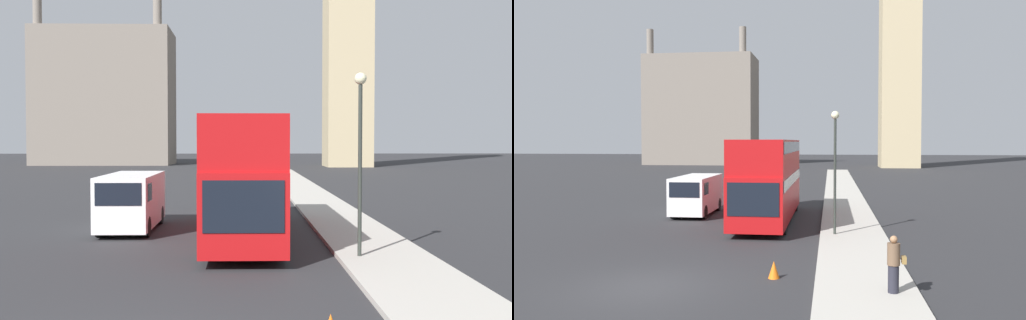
{
  "view_description": "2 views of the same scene",
  "coord_description": "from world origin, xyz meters",
  "views": [
    {
      "loc": [
        2.14,
        -8.7,
        3.64
      ],
      "look_at": [
        2.59,
        11.5,
        2.95
      ],
      "focal_mm": 40.0,
      "sensor_mm": 36.0,
      "label": 1
    },
    {
      "loc": [
        5.45,
        -14.14,
        4.31
      ],
      "look_at": [
        1.31,
        19.85,
        3.04
      ],
      "focal_mm": 35.0,
      "sensor_mm": 36.0,
      "label": 2
    }
  ],
  "objects": [
    {
      "name": "building_block_distant",
      "position": [
        -18.81,
        78.73,
        10.19
      ],
      "size": [
        20.21,
        10.47,
        24.75
      ],
      "color": "slate",
      "rests_on": "ground_plane"
    },
    {
      "name": "street_lamp",
      "position": [
        5.65,
        8.34,
        3.8
      ],
      "size": [
        0.36,
        0.36,
        5.52
      ],
      "color": "#2D332D",
      "rests_on": "sidewalk_strip"
    },
    {
      "name": "red_double_decker_bus",
      "position": [
        2.14,
        12.6,
        2.46
      ],
      "size": [
        2.63,
        11.28,
        4.39
      ],
      "color": "#B71114",
      "rests_on": "ground_plane"
    },
    {
      "name": "white_van",
      "position": [
        -2.38,
        14.36,
        1.22
      ],
      "size": [
        2.01,
        5.14,
        2.27
      ],
      "color": "white",
      "rests_on": "ground_plane"
    }
  ]
}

